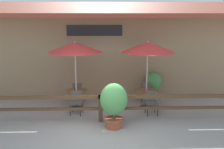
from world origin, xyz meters
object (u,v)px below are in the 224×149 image
Objects in this scene: dining_table_near at (76,94)px; chair_middle_streetside at (151,101)px; patio_umbrella_near at (75,47)px; dining_table_middle at (146,94)px; patio_umbrella_middle at (148,47)px; chair_middle_wallside at (145,91)px; potted_plant_small_flowering at (153,83)px; potted_plant_tall_tropical at (114,102)px; chair_near_streetside at (76,101)px; chair_near_wallside at (77,91)px.

chair_middle_streetside reaches higher than dining_table_near.
dining_table_middle is (2.80, -0.07, -1.87)m from patio_umbrella_near.
patio_umbrella_middle reaches higher than chair_middle_wallside.
potted_plant_small_flowering is at bearing 17.60° from dining_table_near.
potted_plant_tall_tropical is at bearing 47.71° from chair_middle_wallside.
patio_umbrella_near is at bearing -0.70° from chair_middle_wallside.
chair_middle_wallside is 0.65m from potted_plant_small_flowering.
chair_middle_streetside is (2.87, -0.78, -1.95)m from patio_umbrella_near.
chair_near_streetside is 0.32× the size of patio_umbrella_middle.
chair_near_streetside is (0.08, -0.67, -1.95)m from patio_umbrella_near.
dining_table_middle is at bearing -90.00° from patio_umbrella_middle.
chair_near_streetside is at bearing -167.48° from dining_table_middle.
potted_plant_small_flowering is at bearing 57.88° from potted_plant_tall_tropical.
chair_near_wallside is 3.01m from potted_plant_tall_tropical.
chair_middle_wallside is (0.04, 0.71, -0.08)m from dining_table_middle.
chair_near_streetside is at bearing -83.63° from dining_table_near.
patio_umbrella_near is 2.86m from potted_plant_tall_tropical.
chair_near_wallside is 2.94m from dining_table_middle.
chair_middle_wallside is (2.84, 0.64, -0.08)m from dining_table_near.
dining_table_middle is 0.71× the size of potted_plant_small_flowering.
dining_table_near is 1.01× the size of chair_near_wallside.
patio_umbrella_middle reaches higher than dining_table_middle.
patio_umbrella_near reaches higher than dining_table_middle.
dining_table_middle is (2.80, -0.07, 0.00)m from dining_table_near.
chair_near_wallside is at bearing 93.90° from patio_umbrella_near.
potted_plant_small_flowering is at bearing 176.29° from chair_near_wallside.
patio_umbrella_near is at bearing 0.00° from dining_table_near.
dining_table_near is at bearing 83.92° from chair_near_wallside.
chair_near_wallside is 1.00× the size of chair_middle_wallside.
patio_umbrella_near is at bearing 161.22° from chair_middle_streetside.
chair_middle_wallside is 0.70× the size of potted_plant_small_flowering.
potted_plant_small_flowering is (1.86, 2.96, -0.12)m from potted_plant_tall_tropical.
potted_plant_tall_tropical is (1.42, -1.92, 0.29)m from dining_table_near.
dining_table_near is at bearing 161.22° from chair_middle_streetside.
dining_table_near is 0.59× the size of potted_plant_tall_tropical.
chair_middle_streetside reaches higher than dining_table_middle.
potted_plant_small_flowering is (0.49, 1.11, 0.17)m from dining_table_middle.
patio_umbrella_middle is (2.84, -0.75, 1.95)m from chair_near_wallside.
potted_plant_tall_tropical is at bearing -126.55° from patio_umbrella_middle.
potted_plant_tall_tropical is (-1.42, -2.56, 0.37)m from chair_middle_wallside.
patio_umbrella_near is 3.04× the size of dining_table_near.
chair_middle_wallside is at bearing 86.45° from dining_table_middle.
patio_umbrella_middle is (2.80, -0.07, 0.00)m from patio_umbrella_near.
chair_near_wallside is at bearing 149.88° from chair_middle_streetside.
potted_plant_tall_tropical is 3.50m from potted_plant_small_flowering.
chair_near_streetside is at bearing 137.25° from potted_plant_tall_tropical.
chair_middle_wallside is at bearing 86.45° from patio_umbrella_middle.
patio_umbrella_near is 1.79× the size of potted_plant_tall_tropical.
potted_plant_tall_tropical is at bearing -36.82° from chair_near_streetside.
chair_near_streetside is at bearing 174.30° from chair_middle_streetside.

